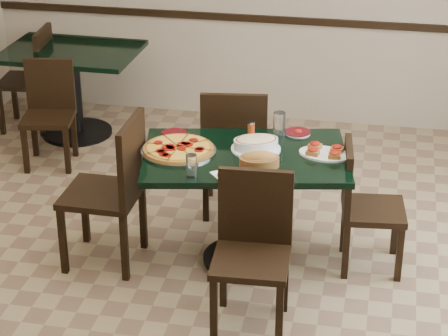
% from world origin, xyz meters
% --- Properties ---
extents(floor, '(5.50, 5.50, 0.00)m').
position_xyz_m(floor, '(0.00, 0.00, 0.00)').
color(floor, olive).
rests_on(floor, ground).
extents(room_shell, '(5.50, 5.50, 5.50)m').
position_xyz_m(room_shell, '(1.02, 1.73, 1.17)').
color(room_shell, white).
rests_on(room_shell, floor).
extents(main_table, '(1.36, 1.01, 0.75)m').
position_xyz_m(main_table, '(0.16, 0.31, 0.57)').
color(main_table, black).
rests_on(main_table, floor).
extents(back_table, '(1.10, 0.81, 0.75)m').
position_xyz_m(back_table, '(-1.60, 2.05, 0.52)').
color(back_table, black).
rests_on(back_table, floor).
extents(chair_far, '(0.50, 0.50, 0.95)m').
position_xyz_m(chair_far, '(-0.01, 0.90, 0.53)').
color(chair_far, black).
rests_on(chair_far, floor).
extents(chair_near, '(0.44, 0.44, 0.90)m').
position_xyz_m(chair_near, '(0.32, -0.30, 0.50)').
color(chair_near, black).
rests_on(chair_near, floor).
extents(chair_right, '(0.42, 0.42, 0.83)m').
position_xyz_m(chair_right, '(0.88, 0.40, 0.46)').
color(chair_right, black).
rests_on(chair_right, floor).
extents(chair_left, '(0.46, 0.46, 0.98)m').
position_xyz_m(chair_left, '(-0.62, 0.14, 0.55)').
color(chair_left, black).
rests_on(chair_left, floor).
extents(back_chair_near, '(0.44, 0.44, 0.82)m').
position_xyz_m(back_chair_near, '(-1.60, 1.51, 0.45)').
color(back_chair_near, black).
rests_on(back_chair_near, floor).
extents(back_chair_left, '(0.45, 0.45, 0.88)m').
position_xyz_m(back_chair_left, '(-1.98, 2.12, 0.49)').
color(back_chair_left, black).
rests_on(back_chair_left, floor).
extents(pepperoni_pizza, '(0.46, 0.46, 0.04)m').
position_xyz_m(pepperoni_pizza, '(-0.24, 0.27, 0.77)').
color(pepperoni_pizza, '#B4B4BB').
rests_on(pepperoni_pizza, main_table).
extents(lasagna_casserole, '(0.32, 0.31, 0.09)m').
position_xyz_m(lasagna_casserole, '(0.22, 0.38, 0.80)').
color(lasagna_casserole, silver).
rests_on(lasagna_casserole, main_table).
extents(bread_basket, '(0.28, 0.22, 0.10)m').
position_xyz_m(bread_basket, '(0.27, 0.15, 0.79)').
color(bread_basket, brown).
rests_on(bread_basket, main_table).
extents(bruschetta_platter, '(0.35, 0.27, 0.05)m').
position_xyz_m(bruschetta_platter, '(0.63, 0.39, 0.77)').
color(bruschetta_platter, silver).
rests_on(bruschetta_platter, main_table).
extents(side_plate_near, '(0.20, 0.20, 0.02)m').
position_xyz_m(side_plate_near, '(0.16, -0.02, 0.76)').
color(side_plate_near, silver).
rests_on(side_plate_near, main_table).
extents(side_plate_far_r, '(0.16, 0.16, 0.03)m').
position_xyz_m(side_plate_far_r, '(0.44, 0.68, 0.76)').
color(side_plate_far_r, silver).
rests_on(side_plate_far_r, main_table).
extents(side_plate_far_l, '(0.17, 0.17, 0.02)m').
position_xyz_m(side_plate_far_l, '(-0.33, 0.51, 0.76)').
color(side_plate_far_l, silver).
rests_on(side_plate_far_l, main_table).
extents(napkin_setting, '(0.23, 0.23, 0.01)m').
position_xyz_m(napkin_setting, '(0.12, 0.00, 0.75)').
color(napkin_setting, white).
rests_on(napkin_setting, main_table).
extents(water_glass_a, '(0.08, 0.08, 0.16)m').
position_xyz_m(water_glass_a, '(0.33, 0.61, 0.83)').
color(water_glass_a, white).
rests_on(water_glass_a, main_table).
extents(water_glass_b, '(0.06, 0.06, 0.14)m').
position_xyz_m(water_glass_b, '(-0.09, -0.06, 0.82)').
color(water_glass_b, white).
rests_on(water_glass_b, main_table).
extents(pepper_shaker, '(0.05, 0.05, 0.08)m').
position_xyz_m(pepper_shaker, '(0.14, 0.63, 0.79)').
color(pepper_shaker, '#D14D16').
rests_on(pepper_shaker, main_table).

